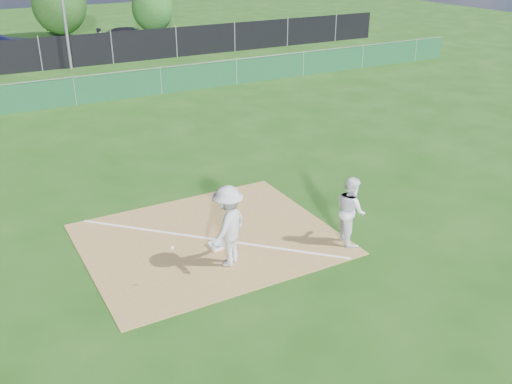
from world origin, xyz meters
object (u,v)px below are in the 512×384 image
(first_base, at_px, (218,245))
(tree_mid, at_px, (59,3))
(runner, at_px, (351,210))
(car_right, at_px, (132,38))
(tree_right, at_px, (152,8))
(play_at_first, at_px, (228,226))

(first_base, xyz_separation_m, tree_mid, (3.52, 33.82, 2.30))
(runner, xyz_separation_m, car_right, (3.65, 28.13, -0.18))
(first_base, bearing_deg, runner, -23.75)
(runner, relative_size, tree_mid, 0.37)
(first_base, relative_size, tree_mid, 0.09)
(first_base, distance_m, tree_right, 33.55)
(play_at_first, bearing_deg, car_right, 76.38)
(runner, bearing_deg, tree_mid, 12.69)
(first_base, distance_m, runner, 3.31)
(car_right, bearing_deg, runner, -173.26)
(car_right, bearing_deg, tree_mid, 37.96)
(runner, relative_size, tree_right, 0.47)
(first_base, xyz_separation_m, car_right, (6.60, 26.84, 0.61))
(play_at_first, height_order, runner, play_at_first)
(car_right, height_order, tree_right, tree_right)
(car_right, bearing_deg, play_at_first, -179.48)
(tree_right, bearing_deg, runner, -101.86)
(first_base, relative_size, car_right, 0.09)
(first_base, relative_size, runner, 0.23)
(runner, distance_m, tree_mid, 35.15)
(play_at_first, xyz_separation_m, tree_mid, (3.62, 34.63, 1.39))
(first_base, xyz_separation_m, play_at_first, (-0.10, -0.81, 0.91))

